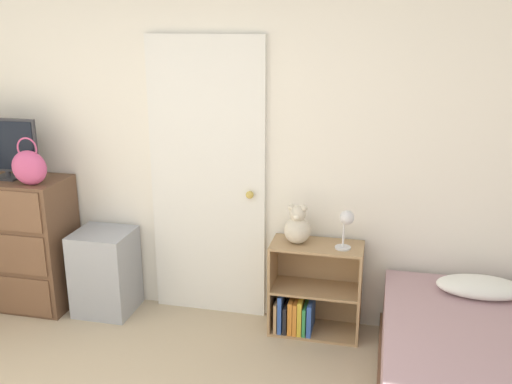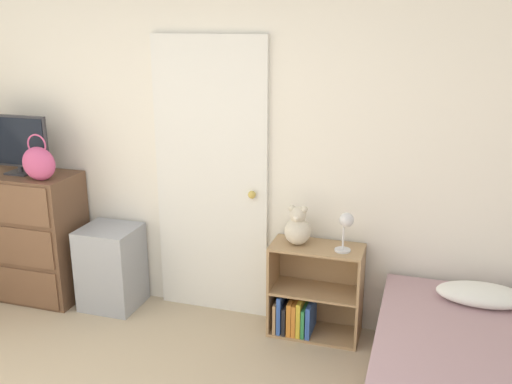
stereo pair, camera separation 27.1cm
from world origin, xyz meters
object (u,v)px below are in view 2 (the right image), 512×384
desk_lamp (346,224)px  storage_bin (111,267)px  bookshelf (309,298)px  tv (17,143)px  dresser (27,235)px  handbag (39,163)px  teddy_bear (298,228)px

desk_lamp → storage_bin: bearing=-179.9°
desk_lamp → bookshelf: bearing=169.0°
tv → desk_lamp: 2.51m
dresser → storage_bin: bearing=2.2°
tv → dresser: bearing=-174.2°
tv → bookshelf: bearing=1.9°
tv → handbag: bearing=-23.6°
teddy_bear → desk_lamp: (0.33, -0.04, 0.07)m
tv → teddy_bear: size_ratio=1.91×
tv → storage_bin: bearing=2.1°
tv → teddy_bear: (2.15, 0.07, -0.46)m
bookshelf → desk_lamp: size_ratio=2.43×
dresser → bookshelf: size_ratio=1.52×
handbag → bookshelf: handbag is taller
storage_bin → teddy_bear: bearing=1.7°
tv → bookshelf: tv is taller
teddy_bear → desk_lamp: teddy_bear is taller
bookshelf → tv: bearing=-178.1°
handbag → desk_lamp: handbag is taller
bookshelf → storage_bin: bearing=-178.2°
storage_bin → handbag: bearing=-162.1°
handbag → bookshelf: size_ratio=0.52×
dresser → bookshelf: bearing=1.9°
dresser → teddy_bear: bearing=1.9°
dresser → desk_lamp: size_ratio=3.69×
storage_bin → tv: bearing=-177.9°
desk_lamp → dresser: bearing=-179.3°
handbag → storage_bin: size_ratio=0.54×
handbag → desk_lamp: 2.23m
bookshelf → desk_lamp: (0.24, -0.05, 0.59)m
tv → storage_bin: tv is taller
dresser → handbag: 0.70m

